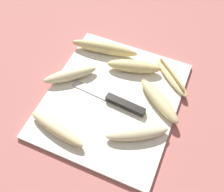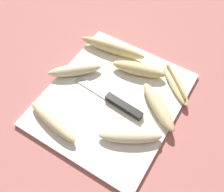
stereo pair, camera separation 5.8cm
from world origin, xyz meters
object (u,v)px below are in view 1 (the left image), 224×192
at_px(banana_soft_right, 57,129).
at_px(knife, 120,102).
at_px(banana_mellow_near, 171,76).
at_px(banana_cream_curved, 70,75).
at_px(banana_spotted_left, 104,48).
at_px(banana_ripe_center, 159,101).
at_px(banana_golden_short, 134,66).
at_px(banana_bright_far, 137,132).

bearing_deg(banana_soft_right, knife, -39.43).
relative_size(banana_mellow_near, banana_cream_curved, 0.99).
bearing_deg(banana_mellow_near, banana_soft_right, 142.11).
distance_m(banana_spotted_left, banana_cream_curved, 0.14).
bearing_deg(banana_spotted_left, banana_cream_curved, 159.50).
height_order(banana_ripe_center, banana_mellow_near, banana_ripe_center).
bearing_deg(banana_golden_short, banana_ripe_center, -128.60).
bearing_deg(banana_soft_right, banana_ripe_center, -49.24).
bearing_deg(banana_cream_curved, banana_soft_right, -163.17).
distance_m(knife, banana_soft_right, 0.18).
xyz_separation_m(knife, banana_soft_right, (-0.14, 0.12, 0.01)).
bearing_deg(banana_spotted_left, banana_golden_short, -106.03).
distance_m(knife, banana_bright_far, 0.10).
bearing_deg(banana_mellow_near, banana_ripe_center, 175.90).
bearing_deg(banana_bright_far, banana_golden_short, 22.59).
xyz_separation_m(banana_soft_right, banana_bright_far, (0.07, -0.19, -0.00)).
xyz_separation_m(knife, banana_golden_short, (0.13, 0.01, 0.01)).
bearing_deg(banana_spotted_left, banana_bright_far, -139.90).
height_order(banana_spotted_left, banana_cream_curved, banana_spotted_left).
bearing_deg(banana_mellow_near, banana_cream_curved, 113.19).
xyz_separation_m(banana_bright_far, banana_mellow_near, (0.21, -0.03, -0.01)).
bearing_deg(banana_soft_right, banana_spotted_left, 0.25).
height_order(knife, banana_cream_curved, banana_cream_curved).
bearing_deg(banana_bright_far, banana_ripe_center, -11.44).
relative_size(banana_ripe_center, banana_soft_right, 0.89).
height_order(knife, banana_spotted_left, banana_spotted_left).
relative_size(banana_spotted_left, banana_golden_short, 1.30).
bearing_deg(banana_soft_right, banana_bright_far, -69.53).
xyz_separation_m(banana_soft_right, banana_golden_short, (0.27, -0.11, 0.00)).
xyz_separation_m(banana_ripe_center, banana_golden_short, (0.08, 0.10, 0.00)).
xyz_separation_m(banana_bright_far, banana_cream_curved, (0.10, 0.24, 0.00)).
bearing_deg(banana_golden_short, knife, -176.92).
xyz_separation_m(banana_spotted_left, banana_cream_curved, (-0.13, 0.05, -0.00)).
relative_size(banana_ripe_center, banana_mellow_near, 1.10).
xyz_separation_m(banana_soft_right, banana_cream_curved, (0.17, 0.05, 0.00)).
distance_m(banana_soft_right, banana_mellow_near, 0.36).
xyz_separation_m(knife, banana_spotted_left, (0.16, 0.12, 0.01)).
distance_m(banana_spotted_left, banana_mellow_near, 0.22).
xyz_separation_m(banana_mellow_near, banana_cream_curved, (-0.12, 0.27, 0.01)).
height_order(banana_spotted_left, banana_golden_short, banana_spotted_left).
relative_size(banana_soft_right, banana_bright_far, 1.08).
distance_m(banana_ripe_center, banana_mellow_near, 0.10).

